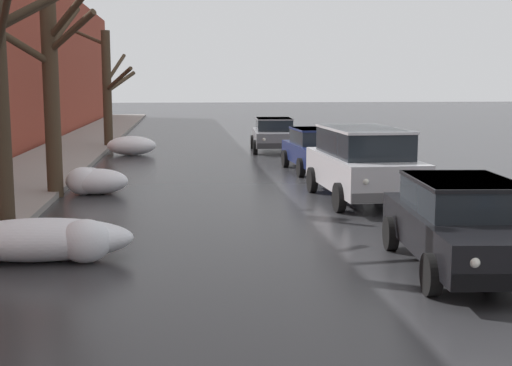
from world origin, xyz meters
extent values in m
cube|color=gray|center=(-6.62, 18.00, 0.08)|extent=(3.11, 80.00, 0.15)
cube|color=black|center=(-8.39, 30.94, 6.15)|extent=(0.08, 1.10, 1.60)
ellipsoid|color=white|center=(-4.16, 14.97, 0.34)|extent=(1.63, 0.99, 0.68)
ellipsoid|color=white|center=(-4.50, 14.89, 0.37)|extent=(0.88, 0.74, 0.74)
ellipsoid|color=white|center=(-4.35, 15.17, 0.34)|extent=(0.83, 0.69, 0.69)
ellipsoid|color=white|center=(4.87, 31.73, 0.29)|extent=(1.76, 1.08, 0.58)
ellipsoid|color=white|center=(4.49, 31.55, 0.26)|extent=(0.63, 0.53, 0.53)
ellipsoid|color=white|center=(4.53, 31.74, 0.30)|extent=(0.71, 0.59, 0.59)
ellipsoid|color=white|center=(-4.26, 8.13, 0.35)|extent=(3.07, 1.08, 0.71)
ellipsoid|color=white|center=(-3.49, 7.92, 0.36)|extent=(0.86, 0.72, 0.72)
ellipsoid|color=white|center=(4.59, 23.03, 0.35)|extent=(1.78, 0.95, 0.69)
ellipsoid|color=white|center=(4.30, 22.98, 0.25)|extent=(0.59, 0.49, 0.49)
ellipsoid|color=white|center=(-3.95, 24.84, 0.39)|extent=(1.97, 1.21, 0.78)
ellipsoid|color=white|center=(-3.89, 24.64, 0.24)|extent=(0.58, 0.48, 0.48)
cylinder|color=#382B1E|center=(-4.61, 10.64, 4.36)|extent=(1.27, 2.08, 1.11)
cylinder|color=#382B1E|center=(-4.91, 9.12, 3.93)|extent=(0.67, 1.19, 1.05)
cylinder|color=#423323|center=(-5.18, 14.69, 2.98)|extent=(0.40, 0.40, 5.96)
cylinder|color=#423323|center=(-5.84, 13.88, 3.90)|extent=(1.52, 1.79, 1.14)
cylinder|color=#423323|center=(-4.53, 14.09, 4.63)|extent=(1.48, 1.38, 1.36)
cylinder|color=#423323|center=(-4.92, 15.41, 4.36)|extent=(0.69, 1.57, 1.22)
cylinder|color=#423323|center=(-4.55, 14.15, 4.15)|extent=(1.42, 1.25, 1.03)
cylinder|color=#423323|center=(-5.18, 27.86, 2.60)|extent=(0.40, 0.40, 5.21)
cylinder|color=#423323|center=(-4.62, 28.54, 2.97)|extent=(1.29, 1.53, 1.00)
cylinder|color=#423323|center=(-5.89, 28.32, 4.90)|extent=(1.55, 1.06, 0.76)
cylinder|color=#423323|center=(-4.57, 26.82, 3.08)|extent=(1.39, 2.22, 1.05)
cylinder|color=#423323|center=(-4.86, 28.79, 3.58)|extent=(0.82, 2.00, 1.37)
cube|color=black|center=(2.49, 6.83, 0.60)|extent=(2.09, 4.35, 0.60)
cube|color=black|center=(2.51, 7.04, 1.16)|extent=(1.67, 2.32, 0.52)
cube|color=black|center=(2.51, 7.04, 1.39)|extent=(1.71, 2.36, 0.06)
cube|color=black|center=(2.68, 8.88, 0.42)|extent=(1.69, 0.27, 0.22)
cylinder|color=black|center=(1.50, 5.61, 0.30)|extent=(0.23, 0.61, 0.60)
cylinder|color=black|center=(3.48, 8.05, 0.30)|extent=(0.23, 0.61, 0.60)
cylinder|color=black|center=(1.73, 8.21, 0.30)|extent=(0.23, 0.61, 0.60)
sphere|color=silver|center=(1.74, 4.80, 0.68)|extent=(0.14, 0.14, 0.14)
cube|color=#B7B7BC|center=(2.56, 13.23, 0.74)|extent=(1.99, 4.69, 0.80)
cube|color=black|center=(2.56, 13.27, 1.48)|extent=(1.70, 3.29, 0.68)
cube|color=#B7B7BC|center=(2.56, 13.27, 1.79)|extent=(1.74, 3.35, 0.06)
cube|color=#525254|center=(2.62, 10.96, 0.46)|extent=(1.84, 0.17, 0.22)
cube|color=#525254|center=(2.51, 15.50, 0.46)|extent=(1.84, 0.17, 0.22)
cylinder|color=black|center=(3.56, 11.81, 0.34)|extent=(0.20, 0.68, 0.68)
cylinder|color=black|center=(1.64, 11.77, 0.34)|extent=(0.20, 0.68, 0.68)
cylinder|color=black|center=(3.49, 14.69, 0.34)|extent=(0.20, 0.68, 0.68)
cylinder|color=black|center=(1.57, 14.64, 0.34)|extent=(0.20, 0.68, 0.68)
sphere|color=silver|center=(3.23, 10.94, 0.82)|extent=(0.14, 0.14, 0.14)
sphere|color=silver|center=(2.01, 10.91, 0.82)|extent=(0.14, 0.14, 0.14)
cube|color=navy|center=(2.60, 18.94, 0.60)|extent=(1.86, 4.15, 0.60)
cube|color=black|center=(2.59, 19.14, 1.16)|extent=(1.55, 2.18, 0.52)
cube|color=navy|center=(2.59, 19.14, 1.39)|extent=(1.58, 2.23, 0.06)
cube|color=black|center=(2.68, 16.95, 0.42)|extent=(1.67, 0.19, 0.22)
cube|color=black|center=(2.52, 20.93, 0.42)|extent=(1.67, 0.19, 0.22)
cylinder|color=black|center=(3.52, 17.71, 0.30)|extent=(0.20, 0.61, 0.60)
cylinder|color=black|center=(1.79, 17.64, 0.30)|extent=(0.20, 0.61, 0.60)
cylinder|color=black|center=(3.42, 20.24, 0.30)|extent=(0.20, 0.61, 0.60)
cylinder|color=black|center=(1.68, 20.17, 0.30)|extent=(0.20, 0.61, 0.60)
sphere|color=silver|center=(3.24, 16.94, 0.68)|extent=(0.14, 0.14, 0.14)
sphere|color=silver|center=(2.13, 16.90, 0.68)|extent=(0.14, 0.14, 0.14)
cube|color=slate|center=(2.05, 25.75, 0.60)|extent=(1.97, 4.25, 0.60)
cube|color=black|center=(2.06, 25.96, 1.16)|extent=(1.60, 2.25, 0.52)
cube|color=slate|center=(2.06, 25.96, 1.39)|extent=(1.64, 2.29, 0.06)
cube|color=#303032|center=(1.92, 23.73, 0.42)|extent=(1.68, 0.23, 0.22)
cube|color=#303032|center=(2.18, 27.77, 0.42)|extent=(1.68, 0.23, 0.22)
cylinder|color=black|center=(2.84, 24.42, 0.30)|extent=(0.22, 0.61, 0.60)
cylinder|color=black|center=(1.10, 24.53, 0.30)|extent=(0.22, 0.61, 0.60)
cylinder|color=black|center=(3.00, 26.98, 0.30)|extent=(0.22, 0.61, 0.60)
cylinder|color=black|center=(1.26, 27.09, 0.30)|extent=(0.22, 0.61, 0.60)
sphere|color=silver|center=(2.47, 23.67, 0.68)|extent=(0.14, 0.14, 0.14)
sphere|color=silver|center=(1.37, 23.74, 0.68)|extent=(0.14, 0.14, 0.14)
camera|label=1|loc=(-1.90, -3.16, 2.92)|focal=47.70mm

